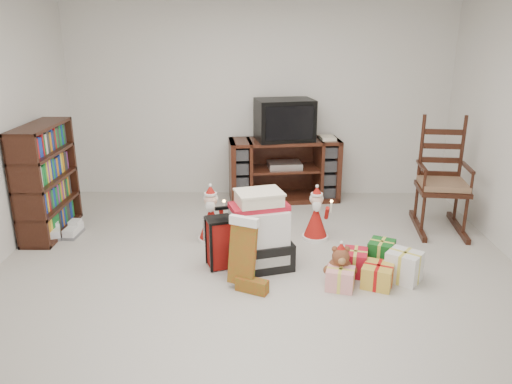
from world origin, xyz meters
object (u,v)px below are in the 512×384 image
gift_pile (259,235)px  red_suitcase (228,241)px  sneaker_pair (64,231)px  bookshelf (46,182)px  rocking_chair (440,190)px  gift_cluster (376,267)px  tv_stand (284,170)px  teddy_bear (340,267)px  mrs_claus_figurine (211,220)px  santa_figurine (316,219)px  crt_television (284,120)px

gift_pile → red_suitcase: (-0.29, 0.02, -0.07)m
sneaker_pair → bookshelf: bearing=131.7°
rocking_chair → gift_cluster: size_ratio=1.59×
tv_stand → gift_cluster: 2.36m
rocking_chair → sneaker_pair: size_ratio=3.36×
teddy_bear → mrs_claus_figurine: (-1.23, 0.91, 0.09)m
santa_figurine → gift_cluster: size_ratio=0.72×
sneaker_pair → crt_television: crt_television is taller
teddy_bear → mrs_claus_figurine: bearing=143.5°
santa_figurine → mrs_claus_figurine: (-1.12, -0.06, 0.01)m
crt_television → mrs_claus_figurine: bearing=-133.3°
crt_television → tv_stand: bearing=41.4°
santa_figurine → sneaker_pair: size_ratio=1.52×
santa_figurine → gift_pile: bearing=-132.1°
teddy_bear → sneaker_pair: teddy_bear is taller
tv_stand → red_suitcase: (-0.61, -1.96, -0.16)m
red_suitcase → teddy_bear: 1.07m
tv_stand → red_suitcase: bearing=-114.6°
gift_pile → gift_cluster: 1.10m
gift_pile → red_suitcase: gift_pile is taller
red_suitcase → santa_figurine: santa_figurine is taller
red_suitcase → tv_stand: bearing=53.9°
red_suitcase → sneaker_pair: red_suitcase is taller
tv_stand → gift_pile: bearing=-106.4°
bookshelf → red_suitcase: 2.21m
santa_figurine → teddy_bear: bearing=-83.3°
gift_cluster → sneaker_pair: bearing=163.4°
bookshelf → tv_stand: bearing=23.3°
bookshelf → crt_television: size_ratio=1.53×
teddy_bear → crt_television: bearing=100.3°
rocking_chair → red_suitcase: size_ratio=2.27×
bookshelf → red_suitcase: size_ratio=2.09×
tv_stand → sneaker_pair: 2.79m
mrs_claus_figurine → sneaker_pair: bearing=176.6°
rocking_chair → crt_television: crt_television is taller
bookshelf → crt_television: bearing=23.2°
santa_figurine → sneaker_pair: 2.76m
gift_pile → mrs_claus_figurine: (-0.51, 0.61, -0.09)m
red_suitcase → mrs_claus_figurine: bearing=91.6°
bookshelf → sneaker_pair: bearing=-36.6°
rocking_chair → sneaker_pair: bearing=-169.2°
rocking_chair → santa_figurine: size_ratio=2.21×
santa_figurine → crt_television: size_ratio=0.75×
teddy_bear → sneaker_pair: bearing=160.6°
rocking_chair → santa_figurine: (-1.42, -0.36, -0.22)m
rocking_chair → bookshelf: bearing=-171.1°
sneaker_pair → gift_cluster: (3.20, -0.96, 0.07)m
gift_pile → crt_television: 2.12m
mrs_claus_figurine → gift_cluster: (1.57, -0.86, -0.11)m
red_suitcase → crt_television: size_ratio=0.73×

